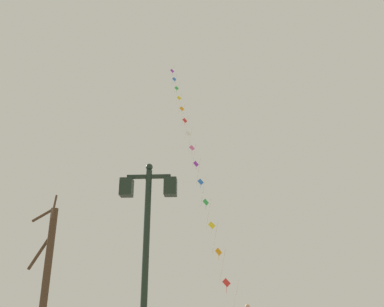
{
  "coord_description": "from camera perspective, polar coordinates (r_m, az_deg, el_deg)",
  "views": [
    {
      "loc": [
        -0.89,
        -2.19,
        1.47
      ],
      "look_at": [
        -2.16,
        22.03,
        10.76
      ],
      "focal_mm": 38.27,
      "sensor_mm": 36.0,
      "label": 1
    }
  ],
  "objects": [
    {
      "name": "kite_train",
      "position": [
        32.06,
        -0.04,
        0.88
      ],
      "size": [
        5.56,
        17.06,
        25.81
      ],
      "color": "brown",
      "rests_on": "ground_plane"
    },
    {
      "name": "bare_tree",
      "position": [
        15.26,
        -19.68,
        -15.59
      ],
      "size": [
        1.21,
        1.34,
        5.36
      ],
      "color": "#4C3826",
      "rests_on": "ground_plane"
    },
    {
      "name": "twin_lantern_lamp_post",
      "position": [
        9.09,
        -6.3,
        -9.87
      ],
      "size": [
        1.28,
        0.28,
        4.61
      ],
      "color": "#1E2D23",
      "rests_on": "ground_plane"
    }
  ]
}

